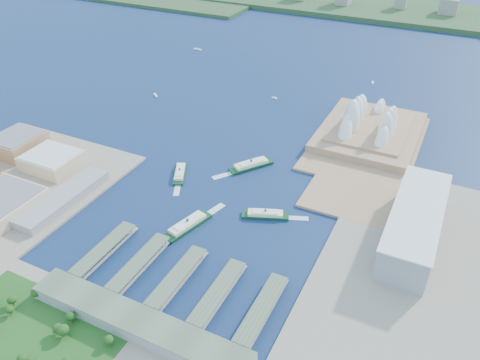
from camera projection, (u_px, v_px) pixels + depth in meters
The scene contains 17 objects.
ground at pixel (205, 230), 488.40m from camera, with size 3000.00×3000.00×0.00m, color #0E2342.
east_land at pixel (442, 355), 362.00m from camera, with size 240.00×500.00×3.00m, color gray.
peninsula at pixel (367, 142), 641.64m from camera, with size 135.00×220.00×3.00m, color #A37A59.
far_shore at pixel (393, 10), 1214.94m from camera, with size 2200.00×260.00×12.00m, color #2D4926.
opera_house at pixel (372, 116), 640.48m from camera, with size 134.00×180.00×58.00m, color white, non-canonical shape.
toaster_building at pixel (415, 224), 464.81m from camera, with size 45.00×155.00×35.00m, color gray.
ferry_wharves at pixel (177, 278), 424.80m from camera, with size 184.00×90.00×9.30m, color #4E5C46, non-canonical shape.
terminal_building at pixel (138, 324), 377.32m from camera, with size 200.00×28.00×12.00m, color gray.
park at pixel (16, 339), 362.85m from camera, with size 150.00×110.00×16.00m, color #194714, non-canonical shape.
ferry_a at pixel (180, 171), 574.23m from camera, with size 12.34×48.46×9.16m, color #0E3A1D, non-canonical shape.
ferry_b at pixel (251, 163), 588.17m from camera, with size 14.78×58.07×10.98m, color #0E3A1D, non-canonical shape.
ferry_c at pixel (188, 223), 489.17m from camera, with size 14.93×58.65×11.09m, color #0E3A1D, non-canonical shape.
ferry_d at pixel (265, 213), 504.95m from camera, with size 12.86×50.53×9.55m, color #0E3A1D, non-canonical shape.
boat_a at pixel (156, 95), 775.19m from camera, with size 3.43×13.73×2.65m, color white, non-canonical shape.
boat_b at pixel (274, 98), 766.26m from camera, with size 3.04×8.69×2.35m, color white, non-canonical shape.
boat_d at pixel (197, 49), 970.86m from camera, with size 3.90×17.83×3.01m, color white, non-canonical shape.
boat_e at pixel (373, 82), 820.59m from camera, with size 3.69×11.58×2.84m, color white, non-canonical shape.
Camera 1 is at (199.39, -321.40, 315.54)m, focal length 35.00 mm.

